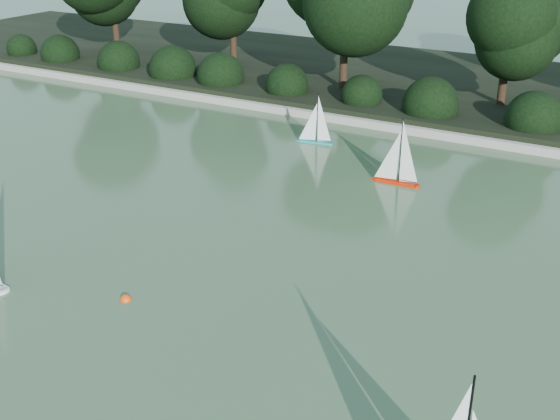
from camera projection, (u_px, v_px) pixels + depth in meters
name	position (u px, v px, depth m)	size (l,w,h in m)	color
ground	(194.00, 335.00, 8.64)	(80.00, 80.00, 0.00)	#354F2F
pond_coping	(429.00, 132.00, 15.76)	(40.00, 0.35, 0.18)	gray
far_bank	(476.00, 90.00, 18.92)	(40.00, 8.00, 0.30)	black
tree_line	(524.00, 5.00, 16.10)	(26.31, 3.93, 4.39)	black
shrub_hedge	(442.00, 107.00, 16.33)	(29.10, 1.10, 1.10)	black
sailboat_orange	(393.00, 172.00, 13.13)	(1.00, 0.19, 1.37)	red
sailboat_teal	(313.00, 135.00, 15.28)	(0.87, 0.29, 1.18)	teal
race_buoy	(126.00, 300.00, 9.38)	(0.16, 0.16, 0.16)	#E3430B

